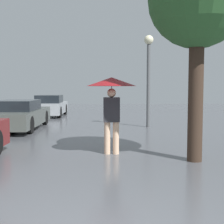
# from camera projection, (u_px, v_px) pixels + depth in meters

# --- Properties ---
(pedestrian) EXTENTS (1.24, 1.24, 1.92)m
(pedestrian) POSITION_uv_depth(u_px,v_px,m) (112.00, 91.00, 7.72)
(pedestrian) COLOR beige
(pedestrian) RESTS_ON ground_plane
(parked_car_middle) EXTENTS (1.69, 4.58, 1.17)m
(parked_car_middle) POSITION_uv_depth(u_px,v_px,m) (19.00, 115.00, 12.64)
(parked_car_middle) COLOR #4C514C
(parked_car_middle) RESTS_ON ground_plane
(parked_car_farthest) EXTENTS (1.65, 3.89, 1.24)m
(parked_car_farthest) POSITION_uv_depth(u_px,v_px,m) (50.00, 106.00, 18.46)
(parked_car_farthest) COLOR #9EA3A8
(parked_car_farthest) RESTS_ON ground_plane
(tree) EXTENTS (2.19, 2.19, 4.72)m
(tree) POSITION_uv_depth(u_px,v_px,m) (198.00, 1.00, 6.82)
(tree) COLOR #38281E
(tree) RESTS_ON ground_plane
(street_lamp) EXTENTS (0.39, 0.39, 3.86)m
(street_lamp) POSITION_uv_depth(u_px,v_px,m) (149.00, 66.00, 13.08)
(street_lamp) COLOR #515456
(street_lamp) RESTS_ON ground_plane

